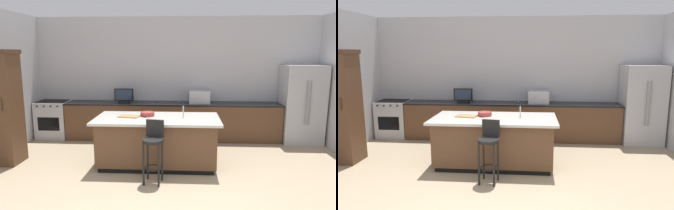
{
  "view_description": "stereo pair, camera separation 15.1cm",
  "coord_description": "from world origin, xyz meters",
  "views": [
    {
      "loc": [
        0.23,
        -3.27,
        2.07
      ],
      "look_at": [
        -0.12,
        2.74,
        1.01
      ],
      "focal_mm": 31.79,
      "sensor_mm": 36.0,
      "label": 1
    },
    {
      "loc": [
        0.38,
        -3.26,
        2.07
      ],
      "look_at": [
        -0.12,
        2.74,
        1.01
      ],
      "focal_mm": 31.79,
      "sensor_mm": 36.0,
      "label": 2
    }
  ],
  "objects": [
    {
      "name": "bar_stool_center",
      "position": [
        -0.26,
        1.26,
        0.61
      ],
      "size": [
        0.34,
        0.36,
        1.01
      ],
      "rotation": [
        0.0,
        0.0,
        -0.15
      ],
      "color": "black",
      "rests_on": "ground_plane"
    },
    {
      "name": "counter_back",
      "position": [
        -0.07,
        3.74,
        0.45
      ],
      "size": [
        5.11,
        0.62,
        0.89
      ],
      "color": "brown",
      "rests_on": "ground_plane"
    },
    {
      "name": "fruit_bowl",
      "position": [
        -0.47,
        2.14,
        0.95
      ],
      "size": [
        0.26,
        0.26,
        0.07
      ],
      "primitive_type": "cylinder",
      "color": "#993833",
      "rests_on": "kitchen_island"
    },
    {
      "name": "cutting_board",
      "position": [
        -0.79,
        2.05,
        0.92
      ],
      "size": [
        0.41,
        0.3,
        0.02
      ],
      "primitive_type": "cube",
      "rotation": [
        0.0,
        0.0,
        -0.19
      ],
      "color": "#A87F51",
      "rests_on": "kitchen_island"
    },
    {
      "name": "tv_monitor",
      "position": [
        -1.23,
        3.69,
        1.05
      ],
      "size": [
        0.45,
        0.16,
        0.34
      ],
      "color": "black",
      "rests_on": "counter_back"
    },
    {
      "name": "cell_phone",
      "position": [
        -0.48,
        2.07,
        0.91
      ],
      "size": [
        0.13,
        0.17,
        0.01
      ],
      "primitive_type": "cube",
      "rotation": [
        0.0,
        0.0,
        -0.47
      ],
      "color": "black",
      "rests_on": "kitchen_island"
    },
    {
      "name": "sink_faucet_island",
      "position": [
        0.2,
        2.01,
        1.02
      ],
      "size": [
        0.02,
        0.02,
        0.22
      ],
      "primitive_type": "cylinder",
      "color": "#B2B2B7",
      "rests_on": "kitchen_island"
    },
    {
      "name": "wall_back",
      "position": [
        0.0,
        4.12,
        1.47
      ],
      "size": [
        7.37,
        0.12,
        2.94
      ],
      "primitive_type": "cube",
      "color": "#BCBCC1",
      "rests_on": "ground_plane"
    },
    {
      "name": "kitchen_island",
      "position": [
        -0.27,
        2.01,
        0.46
      ],
      "size": [
        2.26,
        1.1,
        0.91
      ],
      "color": "black",
      "rests_on": "ground_plane"
    },
    {
      "name": "microwave",
      "position": [
        0.58,
        3.74,
        1.04
      ],
      "size": [
        0.48,
        0.36,
        0.29
      ],
      "primitive_type": "cube",
      "color": "#B7BABF",
      "rests_on": "counter_back"
    },
    {
      "name": "refrigerator",
      "position": [
        2.93,
        3.69,
        0.9
      ],
      "size": [
        0.89,
        0.74,
        1.8
      ],
      "color": "#B7BABF",
      "rests_on": "ground_plane"
    },
    {
      "name": "range_oven",
      "position": [
        -3.0,
        3.74,
        0.46
      ],
      "size": [
        0.74,
        0.63,
        0.91
      ],
      "color": "#B7BABF",
      "rests_on": "ground_plane"
    },
    {
      "name": "sink_faucet_back",
      "position": [
        0.1,
        3.84,
        1.01
      ],
      "size": [
        0.02,
        0.02,
        0.24
      ],
      "primitive_type": "cylinder",
      "color": "#B2B2B7",
      "rests_on": "counter_back"
    },
    {
      "name": "cabinet_tower",
      "position": [
        -3.16,
        1.98,
        1.11
      ],
      "size": [
        0.6,
        0.56,
        2.13
      ],
      "color": "brown",
      "rests_on": "ground_plane"
    }
  ]
}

